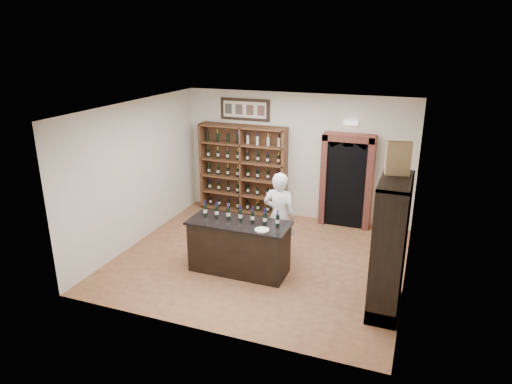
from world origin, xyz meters
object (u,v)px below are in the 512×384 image
at_px(tasting_counter, 239,247).
at_px(wine_shelf, 243,169).
at_px(side_cabinet, 390,266).
at_px(counter_bottle_0, 205,210).
at_px(shopkeeper, 279,216).
at_px(wine_crate, 398,158).

bearing_deg(tasting_counter, wine_shelf, 110.56).
bearing_deg(side_cabinet, counter_bottle_0, 173.72).
bearing_deg(counter_bottle_0, shopkeeper, 29.07).
bearing_deg(wine_crate, side_cabinet, -88.51).
relative_size(side_cabinet, wine_crate, 4.25).
distance_m(wine_shelf, counter_bottle_0, 2.88).
relative_size(tasting_counter, counter_bottle_0, 6.27).
bearing_deg(shopkeeper, side_cabinet, 155.83).
relative_size(wine_shelf, shopkeeper, 1.23).
xyz_separation_m(wine_shelf, tasting_counter, (1.10, -2.93, -0.61)).
relative_size(counter_bottle_0, wine_crate, 0.58).
bearing_deg(side_cabinet, shopkeeper, 153.87).
height_order(side_cabinet, shopkeeper, side_cabinet).
height_order(wine_shelf, wine_crate, wine_crate).
height_order(tasting_counter, side_cabinet, side_cabinet).
distance_m(tasting_counter, counter_bottle_0, 0.95).
height_order(tasting_counter, shopkeeper, shopkeeper).
distance_m(tasting_counter, shopkeeper, 1.02).
distance_m(wine_shelf, shopkeeper, 2.71).
bearing_deg(shopkeeper, wine_crate, 161.11).
xyz_separation_m(tasting_counter, shopkeeper, (0.53, 0.78, 0.40)).
distance_m(wine_shelf, wine_crate, 4.99).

